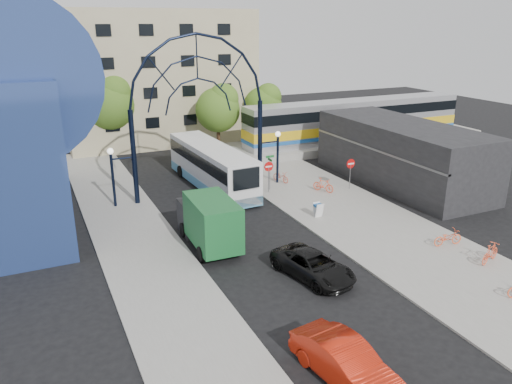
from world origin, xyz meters
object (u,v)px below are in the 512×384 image
tree_north_a (219,107)px  red_sedan (346,363)px  do_not_enter_sign (351,167)px  tree_north_c (264,104)px  black_suv (313,265)px  street_name_sign (270,165)px  train_car (355,120)px  city_bus (212,166)px  bike_near_b (323,185)px  gateway_arch (198,83)px  bike_far_a (448,238)px  sandwich_board (318,208)px  tree_north_b (110,102)px  bike_near_a (281,177)px  green_truck (208,221)px  stop_sign (269,169)px  bike_far_b (490,253)px

tree_north_a → red_sedan: tree_north_a is taller
tree_north_a → do_not_enter_sign: bearing=-73.0°
tree_north_c → black_suv: size_ratio=1.31×
street_name_sign → train_car: 17.55m
train_car → red_sedan: train_car is taller
tree_north_c → city_bus: bearing=-130.7°
tree_north_a → city_bus: bearing=-114.3°
red_sedan → bike_near_b: (10.87, 18.76, -0.14)m
city_bus → black_suv: size_ratio=2.53×
gateway_arch → bike_far_a: (10.20, -15.20, -7.95)m
do_not_enter_sign → sandwich_board: (-5.40, -4.02, -1.23)m
tree_north_b → black_suv: 31.65m
sandwich_board → tree_north_a: size_ratio=0.14×
black_suv → bike_near_a: black_suv is taller
green_truck → black_suv: (3.59, -6.12, -0.89)m
sandwich_board → black_suv: (-4.64, -6.99, -0.05)m
train_car → green_truck: train_car is taller
bike_far_a → train_car: bearing=-14.4°
tree_north_b → green_truck: bearing=-87.1°
gateway_arch → stop_sign: 8.37m
city_bus → bike_far_a: city_bus is taller
tree_north_b → tree_north_c: 16.15m
do_not_enter_sign → bike_near_b: (-2.22, 0.35, -1.31)m
bike_far_b → sandwich_board: bearing=10.0°
tree_north_b → do_not_enter_sign: bearing=-53.3°
gateway_arch → bike_near_b: 12.36m
city_bus → tree_north_a: bearing=63.0°
sandwich_board → bike_far_a: sandwich_board is taller
stop_sign → bike_near_b: 4.51m
gateway_arch → bike_far_a: size_ratio=7.31×
stop_sign → bike_near_a: stop_sign is taller
city_bus → bike_far_a: size_ratio=6.73×
train_car → stop_sign: bearing=-146.7°
city_bus → bike_far_b: size_ratio=6.74×
gateway_arch → bike_far_b: gateway_arch is taller
red_sedan → train_car: bearing=45.3°
train_car → city_bus: 19.78m
gateway_arch → green_truck: size_ratio=2.16×
sandwich_board → city_bus: size_ratio=0.08×
bike_far_a → green_truck: bearing=72.3°
green_truck → bike_near_a: bearing=44.7°
tree_north_a → tree_north_b: 10.79m
stop_sign → red_sedan: stop_sign is taller
do_not_enter_sign → tree_north_b: tree_north_b is taller
tree_north_b → tree_north_c: (16.00, -2.00, -0.99)m
gateway_arch → tree_north_c: (12.12, 13.93, -4.28)m
black_suv → bike_far_a: bearing=-13.5°
tree_north_a → green_truck: 22.79m
stop_sign → street_name_sign: (0.40, 0.60, 0.14)m
city_bus → sandwich_board: bearing=-68.6°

